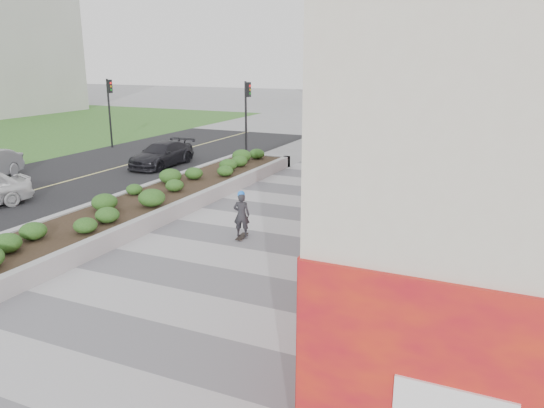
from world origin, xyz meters
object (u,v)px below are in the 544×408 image
at_px(skateboarder, 242,214).
at_px(planter, 162,196).
at_px(traffic_signal_near, 247,108).
at_px(traffic_signal_far, 110,103).
at_px(car_dark, 162,154).

bearing_deg(skateboarder, planter, 147.70).
xyz_separation_m(traffic_signal_near, traffic_signal_far, (-9.20, -0.50, 0.00)).
height_order(planter, traffic_signal_near, traffic_signal_near).
bearing_deg(traffic_signal_near, car_dark, -125.00).
bearing_deg(car_dark, traffic_signal_near, 54.33).
distance_m(traffic_signal_far, skateboarder, 19.60).
bearing_deg(traffic_signal_near, skateboarder, -63.74).
distance_m(traffic_signal_far, car_dark, 7.59).
distance_m(planter, traffic_signal_near, 10.90).
xyz_separation_m(planter, skateboarder, (4.44, -2.00, 0.36)).
xyz_separation_m(traffic_signal_near, skateboarder, (6.17, -12.50, -1.98)).
xyz_separation_m(traffic_signal_near, car_dark, (-2.87, -4.10, -2.15)).
xyz_separation_m(traffic_signal_far, car_dark, (6.33, -3.60, -2.15)).
distance_m(planter, skateboarder, 4.88).
height_order(skateboarder, car_dark, skateboarder).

